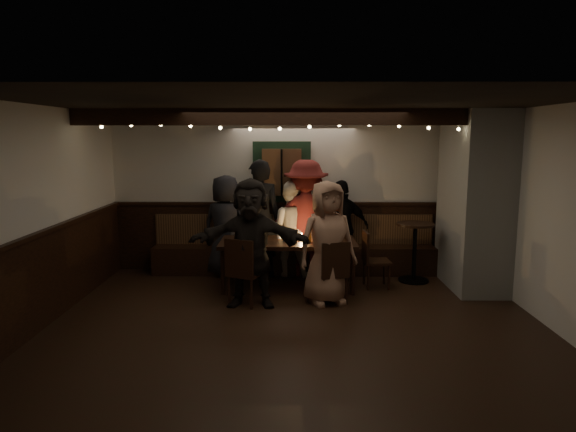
{
  "coord_description": "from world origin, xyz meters",
  "views": [
    {
      "loc": [
        -0.04,
        -6.0,
        2.25
      ],
      "look_at": [
        -0.09,
        1.6,
        1.05
      ],
      "focal_mm": 32.0,
      "sensor_mm": 36.0,
      "label": 1
    }
  ],
  "objects_px": {
    "dining_table": "(288,245)",
    "person_f": "(251,243)",
    "chair_end": "(371,256)",
    "person_c": "(290,229)",
    "chair_near_right": "(333,269)",
    "high_top": "(415,245)",
    "person_g": "(327,243)",
    "person_b": "(260,218)",
    "chair_near_left": "(243,268)",
    "person_e": "(342,228)",
    "person_d": "(306,218)",
    "person_a": "(226,226)"
  },
  "relations": [
    {
      "from": "chair_end",
      "to": "person_g",
      "type": "distance_m",
      "value": 1.07
    },
    {
      "from": "person_d",
      "to": "person_e",
      "type": "height_order",
      "value": "person_d"
    },
    {
      "from": "high_top",
      "to": "person_c",
      "type": "xyz_separation_m",
      "value": [
        -1.93,
        0.35,
        0.18
      ]
    },
    {
      "from": "person_d",
      "to": "person_g",
      "type": "height_order",
      "value": "person_d"
    },
    {
      "from": "person_a",
      "to": "person_g",
      "type": "distance_m",
      "value": 2.05
    },
    {
      "from": "chair_end",
      "to": "person_c",
      "type": "height_order",
      "value": "person_c"
    },
    {
      "from": "dining_table",
      "to": "chair_near_right",
      "type": "bearing_deg",
      "value": -50.96
    },
    {
      "from": "person_b",
      "to": "person_c",
      "type": "relative_size",
      "value": 1.23
    },
    {
      "from": "chair_end",
      "to": "person_b",
      "type": "xyz_separation_m",
      "value": [
        -1.7,
        0.63,
        0.46
      ]
    },
    {
      "from": "chair_near_right",
      "to": "chair_near_left",
      "type": "bearing_deg",
      "value": -176.27
    },
    {
      "from": "dining_table",
      "to": "high_top",
      "type": "distance_m",
      "value": 1.99
    },
    {
      "from": "person_a",
      "to": "chair_end",
      "type": "bearing_deg",
      "value": -177.8
    },
    {
      "from": "dining_table",
      "to": "person_f",
      "type": "height_order",
      "value": "person_f"
    },
    {
      "from": "chair_near_left",
      "to": "person_f",
      "type": "relative_size",
      "value": 0.54
    },
    {
      "from": "chair_near_right",
      "to": "person_a",
      "type": "relative_size",
      "value": 0.53
    },
    {
      "from": "chair_near_right",
      "to": "person_e",
      "type": "height_order",
      "value": "person_e"
    },
    {
      "from": "dining_table",
      "to": "chair_near_right",
      "type": "height_order",
      "value": "same"
    },
    {
      "from": "chair_near_right",
      "to": "chair_end",
      "type": "height_order",
      "value": "chair_near_right"
    },
    {
      "from": "person_a",
      "to": "person_d",
      "type": "relative_size",
      "value": 0.87
    },
    {
      "from": "chair_near_right",
      "to": "person_d",
      "type": "distance_m",
      "value": 1.54
    },
    {
      "from": "person_g",
      "to": "person_e",
      "type": "bearing_deg",
      "value": 55.8
    },
    {
      "from": "person_f",
      "to": "chair_near_right",
      "type": "bearing_deg",
      "value": 5.05
    },
    {
      "from": "chair_near_left",
      "to": "high_top",
      "type": "height_order",
      "value": "same"
    },
    {
      "from": "person_a",
      "to": "person_e",
      "type": "height_order",
      "value": "person_a"
    },
    {
      "from": "chair_near_left",
      "to": "person_d",
      "type": "relative_size",
      "value": 0.49
    },
    {
      "from": "person_e",
      "to": "person_d",
      "type": "bearing_deg",
      "value": -7.93
    },
    {
      "from": "person_c",
      "to": "chair_near_right",
      "type": "bearing_deg",
      "value": 120.48
    },
    {
      "from": "person_d",
      "to": "chair_end",
      "type": "bearing_deg",
      "value": 148.4
    },
    {
      "from": "person_c",
      "to": "person_f",
      "type": "distance_m",
      "value": 1.59
    },
    {
      "from": "person_g",
      "to": "person_c",
      "type": "bearing_deg",
      "value": 88.82
    },
    {
      "from": "person_b",
      "to": "high_top",
      "type": "bearing_deg",
      "value": 170.93
    },
    {
      "from": "chair_end",
      "to": "person_e",
      "type": "bearing_deg",
      "value": 116.8
    },
    {
      "from": "person_a",
      "to": "person_g",
      "type": "relative_size",
      "value": 0.98
    },
    {
      "from": "chair_near_left",
      "to": "chair_near_right",
      "type": "height_order",
      "value": "chair_near_left"
    },
    {
      "from": "chair_near_left",
      "to": "person_e",
      "type": "xyz_separation_m",
      "value": [
        1.46,
        1.59,
        0.25
      ]
    },
    {
      "from": "person_f",
      "to": "person_g",
      "type": "xyz_separation_m",
      "value": [
        1.01,
        0.1,
        -0.02
      ]
    },
    {
      "from": "person_b",
      "to": "person_e",
      "type": "relative_size",
      "value": 1.22
    },
    {
      "from": "person_b",
      "to": "chair_near_right",
      "type": "bearing_deg",
      "value": 125.13
    },
    {
      "from": "dining_table",
      "to": "person_g",
      "type": "distance_m",
      "value": 0.89
    },
    {
      "from": "person_c",
      "to": "person_b",
      "type": "bearing_deg",
      "value": 14.76
    },
    {
      "from": "high_top",
      "to": "person_g",
      "type": "relative_size",
      "value": 0.55
    },
    {
      "from": "chair_end",
      "to": "person_e",
      "type": "height_order",
      "value": "person_e"
    },
    {
      "from": "high_top",
      "to": "person_a",
      "type": "xyz_separation_m",
      "value": [
        -2.95,
        0.32,
        0.23
      ]
    },
    {
      "from": "chair_near_right",
      "to": "high_top",
      "type": "distance_m",
      "value": 1.75
    },
    {
      "from": "person_a",
      "to": "person_b",
      "type": "xyz_separation_m",
      "value": [
        0.54,
        -0.02,
        0.13
      ]
    },
    {
      "from": "person_b",
      "to": "person_g",
      "type": "xyz_separation_m",
      "value": [
        0.98,
        -1.35,
        -0.11
      ]
    },
    {
      "from": "chair_near_right",
      "to": "person_g",
      "type": "distance_m",
      "value": 0.36
    },
    {
      "from": "person_f",
      "to": "person_b",
      "type": "bearing_deg",
      "value": 91.85
    },
    {
      "from": "person_a",
      "to": "person_d",
      "type": "bearing_deg",
      "value": -161.29
    },
    {
      "from": "chair_near_right",
      "to": "person_b",
      "type": "bearing_deg",
      "value": 127.09
    }
  ]
}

